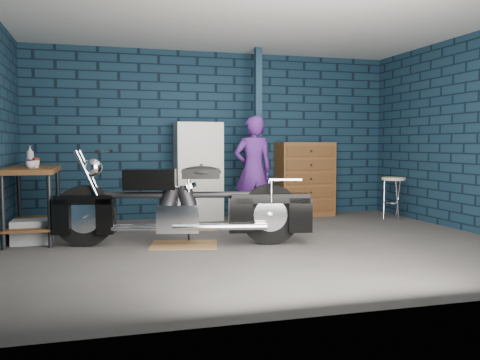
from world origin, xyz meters
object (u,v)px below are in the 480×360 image
object	(u,v)px
workbench	(33,203)
shop_stool	(393,198)
storage_bin	(32,232)
motorcycle	(184,198)
person	(253,170)
locker	(198,171)
tool_chest	(305,179)

from	to	relation	value
workbench	shop_stool	bearing A→B (deg)	3.31
storage_bin	shop_stool	bearing A→B (deg)	6.58
motorcycle	person	distance (m)	1.95
motorcycle	shop_stool	xyz separation A→B (m)	(3.57, 1.20, -0.23)
workbench	storage_bin	world-z (taller)	workbench
storage_bin	shop_stool	xyz separation A→B (m)	(5.33, 0.61, 0.19)
storage_bin	person	bearing A→B (deg)	15.49
motorcycle	locker	bearing A→B (deg)	86.82
motorcycle	workbench	bearing A→B (deg)	165.73
locker	motorcycle	bearing A→B (deg)	-105.60
locker	shop_stool	xyz separation A→B (m)	(3.02, -0.78, -0.43)
workbench	tool_chest	size ratio (longest dim) A/B	1.14
locker	shop_stool	distance (m)	3.15
workbench	motorcycle	size ratio (longest dim) A/B	0.54
tool_chest	person	bearing A→B (deg)	-152.85
locker	person	bearing A→B (deg)	-36.47
storage_bin	workbench	bearing A→B (deg)	93.75
person	tool_chest	world-z (taller)	person
workbench	locker	distance (m)	2.59
workbench	storage_bin	size ratio (longest dim) A/B	3.02
person	motorcycle	bearing A→B (deg)	48.83
storage_bin	tool_chest	bearing A→B (deg)	18.71
locker	shop_stool	world-z (taller)	locker
tool_chest	shop_stool	xyz separation A→B (m)	(1.20, -0.78, -0.28)
motorcycle	locker	xyz separation A→B (m)	(0.55, 1.98, 0.20)
person	shop_stool	distance (m)	2.34
person	storage_bin	xyz separation A→B (m)	(-3.05, -0.85, -0.67)
workbench	locker	xyz separation A→B (m)	(2.33, 1.09, 0.32)
workbench	shop_stool	size ratio (longest dim) A/B	2.08
person	shop_stool	xyz separation A→B (m)	(2.27, -0.23, -0.48)
motorcycle	locker	world-z (taller)	locker
workbench	shop_stool	xyz separation A→B (m)	(5.35, 0.31, -0.12)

